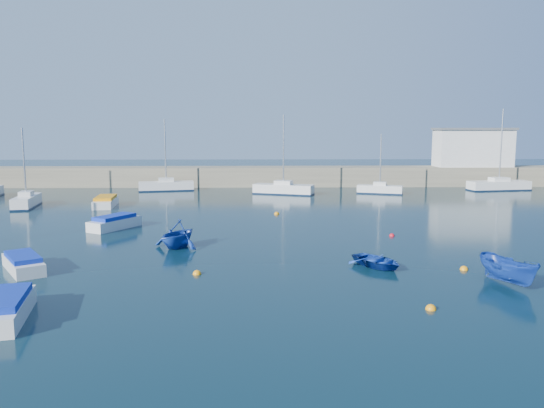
{
  "coord_description": "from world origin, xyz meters",
  "views": [
    {
      "loc": [
        0.73,
        -26.42,
        7.73
      ],
      "look_at": [
        1.72,
        16.81,
        1.6
      ],
      "focal_mm": 35.0,
      "sensor_mm": 36.0,
      "label": 1
    }
  ],
  "objects_px": {
    "sailboat_3": "(27,201)",
    "sailboat_5": "(166,186)",
    "sailboat_7": "(380,189)",
    "motorboat_3": "(5,308)",
    "dinghy_center": "(377,261)",
    "motorboat_2": "(106,202)",
    "harbor_office": "(473,148)",
    "motorboat_0": "(23,263)",
    "motorboat_1": "(115,222)",
    "sailboat_6": "(283,189)",
    "dinghy_left": "(178,234)",
    "dinghy_right": "(509,271)",
    "sailboat_8": "(499,185)"
  },
  "relations": [
    {
      "from": "harbor_office",
      "to": "motorboat_1",
      "type": "bearing_deg",
      "value": -142.28
    },
    {
      "from": "harbor_office",
      "to": "sailboat_3",
      "type": "bearing_deg",
      "value": -159.69
    },
    {
      "from": "motorboat_0",
      "to": "sailboat_5",
      "type": "bearing_deg",
      "value": 53.71
    },
    {
      "from": "sailboat_5",
      "to": "dinghy_center",
      "type": "bearing_deg",
      "value": -165.95
    },
    {
      "from": "sailboat_5",
      "to": "motorboat_0",
      "type": "relative_size",
      "value": 2.09
    },
    {
      "from": "motorboat_0",
      "to": "motorboat_2",
      "type": "relative_size",
      "value": 0.81
    },
    {
      "from": "sailboat_6",
      "to": "dinghy_left",
      "type": "distance_m",
      "value": 29.88
    },
    {
      "from": "harbor_office",
      "to": "motorboat_2",
      "type": "xyz_separation_m",
      "value": [
        -44.81,
        -19.25,
        -4.6
      ]
    },
    {
      "from": "motorboat_1",
      "to": "sailboat_6",
      "type": "bearing_deg",
      "value": 87.09
    },
    {
      "from": "motorboat_0",
      "to": "motorboat_1",
      "type": "bearing_deg",
      "value": 47.81
    },
    {
      "from": "sailboat_3",
      "to": "dinghy_left",
      "type": "height_order",
      "value": "sailboat_3"
    },
    {
      "from": "motorboat_0",
      "to": "motorboat_2",
      "type": "bearing_deg",
      "value": 61.33
    },
    {
      "from": "harbor_office",
      "to": "sailboat_7",
      "type": "bearing_deg",
      "value": -147.72
    },
    {
      "from": "harbor_office",
      "to": "sailboat_7",
      "type": "height_order",
      "value": "harbor_office"
    },
    {
      "from": "dinghy_center",
      "to": "sailboat_3",
      "type": "bearing_deg",
      "value": 108.66
    },
    {
      "from": "harbor_office",
      "to": "sailboat_5",
      "type": "height_order",
      "value": "sailboat_5"
    },
    {
      "from": "harbor_office",
      "to": "sailboat_3",
      "type": "relative_size",
      "value": 1.27
    },
    {
      "from": "harbor_office",
      "to": "sailboat_7",
      "type": "xyz_separation_m",
      "value": [
        -14.83,
        -9.37,
        -4.53
      ]
    },
    {
      "from": "harbor_office",
      "to": "sailboat_5",
      "type": "bearing_deg",
      "value": -172.28
    },
    {
      "from": "sailboat_3",
      "to": "dinghy_center",
      "type": "distance_m",
      "value": 38.35
    },
    {
      "from": "dinghy_left",
      "to": "sailboat_6",
      "type": "bearing_deg",
      "value": 99.68
    },
    {
      "from": "sailboat_7",
      "to": "motorboat_2",
      "type": "bearing_deg",
      "value": 127.43
    },
    {
      "from": "sailboat_3",
      "to": "sailboat_5",
      "type": "relative_size",
      "value": 0.88
    },
    {
      "from": "sailboat_7",
      "to": "dinghy_right",
      "type": "xyz_separation_m",
      "value": [
        -2.0,
        -37.57,
        0.14
      ]
    },
    {
      "from": "dinghy_center",
      "to": "dinghy_right",
      "type": "distance_m",
      "value": 6.82
    },
    {
      "from": "motorboat_1",
      "to": "dinghy_center",
      "type": "relative_size",
      "value": 1.39
    },
    {
      "from": "sailboat_5",
      "to": "motorboat_2",
      "type": "bearing_deg",
      "value": 152.93
    },
    {
      "from": "sailboat_6",
      "to": "dinghy_center",
      "type": "xyz_separation_m",
      "value": [
        3.81,
        -33.9,
        -0.31
      ]
    },
    {
      "from": "motorboat_2",
      "to": "sailboat_6",
      "type": "bearing_deg",
      "value": 21.5
    },
    {
      "from": "dinghy_right",
      "to": "motorboat_1",
      "type": "bearing_deg",
      "value": 128.37
    },
    {
      "from": "dinghy_center",
      "to": "dinghy_right",
      "type": "bearing_deg",
      "value": -63.83
    },
    {
      "from": "dinghy_center",
      "to": "motorboat_2",
      "type": "bearing_deg",
      "value": 99.82
    },
    {
      "from": "sailboat_8",
      "to": "dinghy_center",
      "type": "distance_m",
      "value": 44.32
    },
    {
      "from": "sailboat_5",
      "to": "motorboat_1",
      "type": "bearing_deg",
      "value": 169.13
    },
    {
      "from": "motorboat_3",
      "to": "sailboat_7",
      "type": "bearing_deg",
      "value": 46.59
    },
    {
      "from": "sailboat_6",
      "to": "motorboat_1",
      "type": "height_order",
      "value": "sailboat_6"
    },
    {
      "from": "dinghy_left",
      "to": "harbor_office",
      "type": "bearing_deg",
      "value": 73.44
    },
    {
      "from": "dinghy_left",
      "to": "motorboat_3",
      "type": "bearing_deg",
      "value": -85.07
    },
    {
      "from": "sailboat_3",
      "to": "dinghy_right",
      "type": "xyz_separation_m",
      "value": [
        35.78,
        -27.47,
        0.09
      ]
    },
    {
      "from": "sailboat_7",
      "to": "dinghy_left",
      "type": "bearing_deg",
      "value": 164.68
    },
    {
      "from": "sailboat_8",
      "to": "dinghy_right",
      "type": "height_order",
      "value": "sailboat_8"
    },
    {
      "from": "sailboat_8",
      "to": "motorboat_2",
      "type": "height_order",
      "value": "sailboat_8"
    },
    {
      "from": "motorboat_2",
      "to": "harbor_office",
      "type": "bearing_deg",
      "value": 16.81
    },
    {
      "from": "dinghy_left",
      "to": "dinghy_right",
      "type": "xyz_separation_m",
      "value": [
        17.85,
        -8.7,
        -0.22
      ]
    },
    {
      "from": "motorboat_1",
      "to": "motorboat_2",
      "type": "height_order",
      "value": "motorboat_1"
    },
    {
      "from": "sailboat_6",
      "to": "dinghy_center",
      "type": "height_order",
      "value": "sailboat_6"
    },
    {
      "from": "sailboat_6",
      "to": "motorboat_3",
      "type": "xyz_separation_m",
      "value": [
        -13.2,
        -41.93,
        -0.15
      ]
    },
    {
      "from": "sailboat_8",
      "to": "motorboat_2",
      "type": "distance_m",
      "value": 47.83
    },
    {
      "from": "motorboat_3",
      "to": "dinghy_left",
      "type": "bearing_deg",
      "value": 56.44
    },
    {
      "from": "sailboat_7",
      "to": "motorboat_3",
      "type": "xyz_separation_m",
      "value": [
        -24.84,
        -42.08,
        -0.07
      ]
    }
  ]
}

